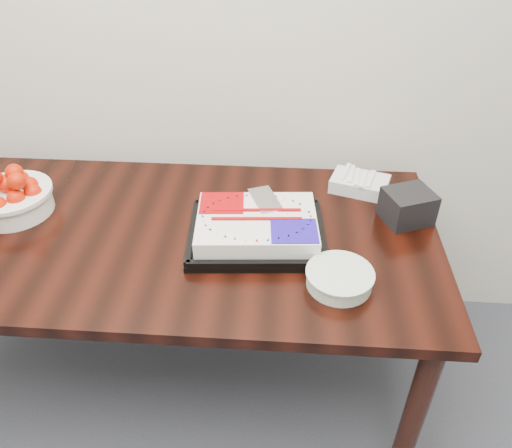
# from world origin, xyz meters

# --- Properties ---
(table) EXTENTS (1.80, 0.90, 0.75)m
(table) POSITION_xyz_m (0.00, 2.00, 0.66)
(table) COLOR black
(table) RESTS_ON ground
(cake_tray) EXTENTS (0.47, 0.38, 0.09)m
(cake_tray) POSITION_xyz_m (0.29, 1.98, 0.79)
(cake_tray) COLOR black
(cake_tray) RESTS_ON table
(tangerine_bowl) EXTENTS (0.28, 0.28, 0.18)m
(tangerine_bowl) POSITION_xyz_m (-0.57, 2.07, 0.83)
(tangerine_bowl) COLOR white
(tangerine_bowl) RESTS_ON table
(plate_stack) EXTENTS (0.20, 0.20, 0.05)m
(plate_stack) POSITION_xyz_m (0.55, 1.78, 0.78)
(plate_stack) COLOR white
(plate_stack) RESTS_ON table
(fork_bag) EXTENTS (0.24, 0.19, 0.06)m
(fork_bag) POSITION_xyz_m (0.66, 2.30, 0.78)
(fork_bag) COLOR silver
(fork_bag) RESTS_ON table
(napkin_box) EXTENTS (0.19, 0.18, 0.11)m
(napkin_box) POSITION_xyz_m (0.80, 2.12, 0.81)
(napkin_box) COLOR black
(napkin_box) RESTS_ON table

